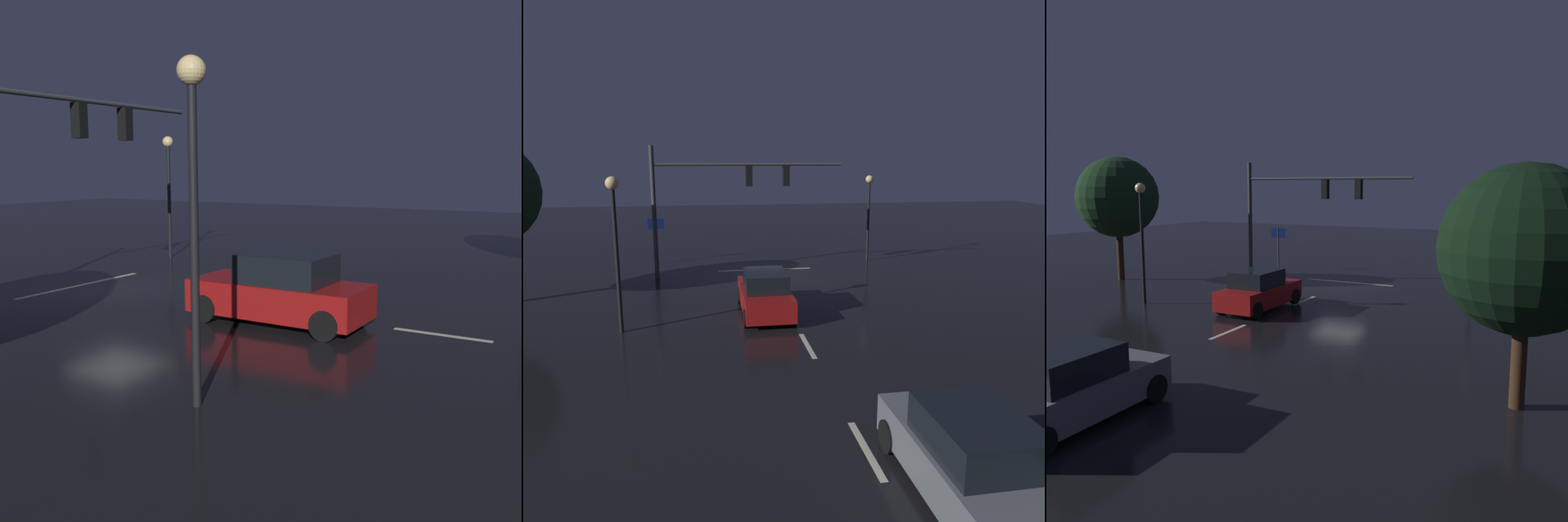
{
  "view_description": "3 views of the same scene",
  "coord_description": "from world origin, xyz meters",
  "views": [
    {
      "loc": [
        13.49,
        13.26,
        3.75
      ],
      "look_at": [
        0.21,
        5.38,
        1.35
      ],
      "focal_mm": 41.89,
      "sensor_mm": 36.0,
      "label": 1
    },
    {
      "loc": [
        3.19,
        25.13,
        5.96
      ],
      "look_at": [
        -0.22,
        3.82,
        1.54
      ],
      "focal_mm": 34.86,
      "sensor_mm": 36.0,
      "label": 2
    },
    {
      "loc": [
        -11.12,
        25.75,
        5.21
      ],
      "look_at": [
        0.41,
        2.84,
        1.68
      ],
      "focal_mm": 37.42,
      "sensor_mm": 36.0,
      "label": 3
    }
  ],
  "objects": [
    {
      "name": "lane_dash_near",
      "position": [
        0.0,
        16.0,
        0.0
      ],
      "size": [
        0.16,
        2.2,
        0.01
      ],
      "primitive_type": "cube",
      "rotation": [
        0.0,
        0.0,
        1.57
      ],
      "color": "beige",
      "rests_on": "ground_plane"
    },
    {
      "name": "traffic_signal_assembly",
      "position": [
        2.46,
        -0.25,
        4.46
      ],
      "size": [
        9.45,
        0.47,
        6.52
      ],
      "color": "#383A3D",
      "rests_on": "ground_plane"
    },
    {
      "name": "stop_bar",
      "position": [
        0.0,
        -1.43,
        0.0
      ],
      "size": [
        5.0,
        0.16,
        0.01
      ],
      "primitive_type": "cube",
      "color": "beige",
      "rests_on": "ground_plane"
    },
    {
      "name": "street_lamp_right_kerb",
      "position": [
        6.12,
        7.71,
        3.72
      ],
      "size": [
        0.44,
        0.44,
        5.35
      ],
      "color": "black",
      "rests_on": "ground_plane"
    },
    {
      "name": "street_lamp_left_kerb",
      "position": [
        -6.21,
        -2.82,
        3.48
      ],
      "size": [
        0.44,
        0.44,
        4.97
      ],
      "color": "black",
      "rests_on": "ground_plane"
    },
    {
      "name": "car_approaching",
      "position": [
        0.94,
        6.36,
        0.8
      ],
      "size": [
        1.92,
        4.38,
        1.7
      ],
      "color": "maroon",
      "rests_on": "ground_plane"
    },
    {
      "name": "car_distant",
      "position": [
        -1.29,
        17.77,
        0.8
      ],
      "size": [
        1.93,
        4.38,
        1.7
      ],
      "color": "slate",
      "rests_on": "ground_plane"
    },
    {
      "name": "lane_dash_mid",
      "position": [
        0.0,
        10.0,
        0.0
      ],
      "size": [
        0.16,
        2.2,
        0.01
      ],
      "primitive_type": "cube",
      "rotation": [
        0.0,
        0.0,
        1.57
      ],
      "color": "beige",
      "rests_on": "ground_plane"
    },
    {
      "name": "lane_dash_far",
      "position": [
        0.0,
        4.0,
        0.0
      ],
      "size": [
        0.16,
        2.2,
        0.01
      ],
      "primitive_type": "cube",
      "rotation": [
        0.0,
        0.0,
        1.57
      ],
      "color": "beige",
      "rests_on": "ground_plane"
    },
    {
      "name": "ground_plane",
      "position": [
        0.0,
        0.0,
        0.0
      ],
      "size": [
        80.0,
        80.0,
        0.0
      ],
      "primitive_type": "plane",
      "color": "black"
    },
    {
      "name": "route_sign",
      "position": [
        5.87,
        -3.93,
        1.91
      ],
      "size": [
        0.9,
        0.23,
        2.65
      ],
      "color": "#383A3D",
      "rests_on": "ground_plane"
    }
  ]
}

